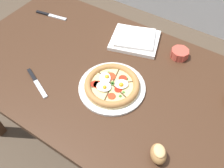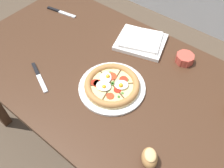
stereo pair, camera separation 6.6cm
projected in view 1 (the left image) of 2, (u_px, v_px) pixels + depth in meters
ground_plane at (111, 141)px, 1.69m from camera, size 12.00×12.00×0.00m
dining_table at (110, 87)px, 1.19m from camera, size 1.54×0.84×0.73m
pizza at (112, 85)px, 1.06m from camera, size 0.30×0.30×0.05m
ramekin_bowl at (180, 53)px, 1.18m from camera, size 0.09×0.09×0.04m
napkin_folded at (135, 39)px, 1.26m from camera, size 0.30×0.27×0.04m
bread_piece_mid at (158, 154)px, 0.85m from camera, size 0.09×0.10×0.07m
knife_main at (51, 15)px, 1.41m from camera, size 0.20×0.05×0.01m
knife_spare at (37, 82)px, 1.09m from camera, size 0.19×0.09×0.01m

